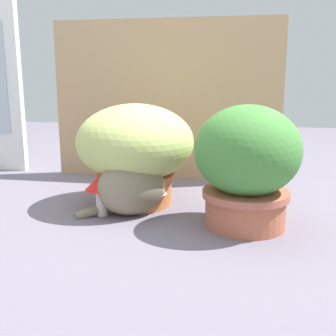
{
  "coord_description": "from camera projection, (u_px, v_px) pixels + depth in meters",
  "views": [
    {
      "loc": [
        0.38,
        -1.47,
        0.51
      ],
      "look_at": [
        0.11,
        0.01,
        0.18
      ],
      "focal_mm": 44.05,
      "sensor_mm": 36.0,
      "label": 1
    }
  ],
  "objects": [
    {
      "name": "ground_plane",
      "position": [
        140.0,
        213.0,
        1.58
      ],
      "size": [
        6.0,
        6.0,
        0.0
      ],
      "primitive_type": "plane",
      "color": "slate"
    },
    {
      "name": "cardboard_backdrop",
      "position": [
        165.0,
        101.0,
        2.07
      ],
      "size": [
        1.15,
        0.03,
        0.79
      ],
      "primitive_type": "cube",
      "color": "tan",
      "rests_on": "ground"
    },
    {
      "name": "grass_planter",
      "position": [
        135.0,
        149.0,
        1.66
      ],
      "size": [
        0.47,
        0.47,
        0.41
      ],
      "color": "#C26C3E",
      "rests_on": "ground"
    },
    {
      "name": "leafy_planter",
      "position": [
        247.0,
        164.0,
        1.4
      ],
      "size": [
        0.36,
        0.36,
        0.42
      ],
      "color": "#B66145",
      "rests_on": "ground"
    },
    {
      "name": "cat",
      "position": [
        136.0,
        183.0,
        1.55
      ],
      "size": [
        0.37,
        0.29,
        0.32
      ],
      "color": "gray",
      "rests_on": "ground"
    },
    {
      "name": "mushroom_ornament_red",
      "position": [
        101.0,
        185.0,
        1.53
      ],
      "size": [
        0.12,
        0.12,
        0.16
      ],
      "color": "silver",
      "rests_on": "ground"
    },
    {
      "name": "mushroom_ornament_pink",
      "position": [
        156.0,
        191.0,
        1.6
      ],
      "size": [
        0.09,
        0.09,
        0.12
      ],
      "color": "silver",
      "rests_on": "ground"
    }
  ]
}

